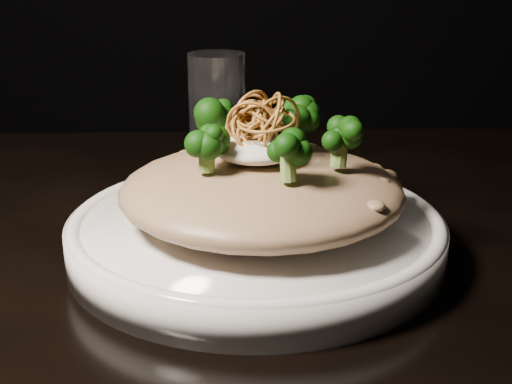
# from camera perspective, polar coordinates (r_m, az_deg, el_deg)

# --- Properties ---
(table) EXTENTS (1.10, 0.80, 0.75)m
(table) POSITION_cam_1_polar(r_m,az_deg,el_deg) (0.65, -7.50, -11.53)
(table) COLOR black
(table) RESTS_ON ground
(plate) EXTENTS (0.31, 0.31, 0.03)m
(plate) POSITION_cam_1_polar(r_m,az_deg,el_deg) (0.59, 0.00, -3.56)
(plate) COLOR silver
(plate) RESTS_ON table
(risotto) EXTENTS (0.23, 0.23, 0.05)m
(risotto) POSITION_cam_1_polar(r_m,az_deg,el_deg) (0.57, 0.46, 0.14)
(risotto) COLOR brown
(risotto) RESTS_ON plate
(broccoli) EXTENTS (0.15, 0.15, 0.05)m
(broccoli) POSITION_cam_1_polar(r_m,az_deg,el_deg) (0.56, 0.61, 5.17)
(broccoli) COLOR black
(broccoli) RESTS_ON risotto
(cheese) EXTENTS (0.07, 0.07, 0.02)m
(cheese) POSITION_cam_1_polar(r_m,az_deg,el_deg) (0.56, 0.05, 3.50)
(cheese) COLOR silver
(cheese) RESTS_ON risotto
(shallots) EXTENTS (0.06, 0.06, 0.04)m
(shallots) POSITION_cam_1_polar(r_m,az_deg,el_deg) (0.56, 0.31, 6.32)
(shallots) COLOR brown
(shallots) RESTS_ON cheese
(drinking_glass) EXTENTS (0.08, 0.08, 0.12)m
(drinking_glass) POSITION_cam_1_polar(r_m,az_deg,el_deg) (0.87, -3.13, 7.06)
(drinking_glass) COLOR silver
(drinking_glass) RESTS_ON table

